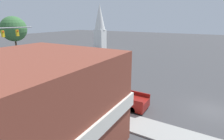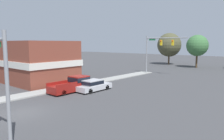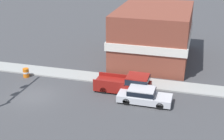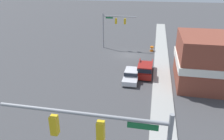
{
  "view_description": "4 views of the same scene",
  "coord_description": "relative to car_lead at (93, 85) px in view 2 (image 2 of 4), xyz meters",
  "views": [
    {
      "loc": [
        -17.36,
        0.62,
        8.2
      ],
      "look_at": [
        0.99,
        11.34,
        2.07
      ],
      "focal_mm": 28.0,
      "sensor_mm": 36.0,
      "label": 1
    },
    {
      "loc": [
        17.69,
        -8.89,
        5.98
      ],
      "look_at": [
        0.17,
        11.81,
        2.66
      ],
      "focal_mm": 35.0,
      "sensor_mm": 36.0,
      "label": 2
    },
    {
      "loc": [
        23.41,
        14.3,
        13.63
      ],
      "look_at": [
        -1.27,
        7.38,
        3.02
      ],
      "focal_mm": 50.0,
      "sensor_mm": 36.0,
      "label": 3
    },
    {
      "loc": [
        -4.36,
        37.14,
        12.77
      ],
      "look_at": [
        0.88,
        11.25,
        1.64
      ],
      "focal_mm": 35.0,
      "sensor_mm": 36.0,
      "label": 4
    }
  ],
  "objects": [
    {
      "name": "corner_brick_building",
      "position": [
        -11.97,
        -0.99,
        2.4
      ],
      "size": [
        12.64,
        8.84,
        6.33
      ],
      "color": "brown",
      "rests_on": "ground"
    },
    {
      "name": "car_lead",
      "position": [
        0.0,
        0.0,
        0.0
      ],
      "size": [
        1.9,
        4.86,
        1.43
      ],
      "color": "black",
      "rests_on": "ground"
    },
    {
      "name": "backdrop_tree_left_far",
      "position": [
        -8.34,
        38.5,
        4.79
      ],
      "size": [
        6.65,
        6.65,
        8.87
      ],
      "color": "#4C3823",
      "rests_on": "ground"
    },
    {
      "name": "backdrop_tree_left_mid",
      "position": [
        0.66,
        35.02,
        4.7
      ],
      "size": [
        5.18,
        5.18,
        8.05
      ],
      "color": "#4C3823",
      "rests_on": "ground"
    },
    {
      "name": "pickup_truck_parked",
      "position": [
        -1.69,
        -1.83,
        0.17
      ],
      "size": [
        2.02,
        5.41,
        1.86
      ],
      "color": "black",
      "rests_on": "ground"
    },
    {
      "name": "ground_plane",
      "position": [
        1.6,
        -10.24,
        -0.75
      ],
      "size": [
        200.0,
        200.0,
        0.0
      ],
      "primitive_type": "plane",
      "color": "#424244"
    },
    {
      "name": "far_signal_assembly",
      "position": [
        -1.18,
        18.82,
        4.71
      ],
      "size": [
        8.35,
        0.49,
        7.48
      ],
      "color": "gray",
      "rests_on": "ground"
    }
  ]
}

